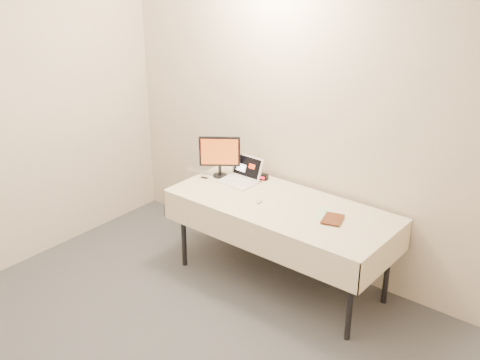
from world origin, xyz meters
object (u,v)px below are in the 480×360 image
Objects in this scene: table at (281,211)px; laptop at (242,176)px; monitor at (220,153)px; book at (324,207)px.

laptop is (-0.54, 0.16, 0.11)m from table.
table is 6.10× the size of laptop.
monitor is at bearing -169.95° from laptop.
book is at bearing -43.47° from monitor.
book is at bearing -9.87° from laptop.
table is 0.81m from monitor.
monitor reaches higher than book.
monitor is 1.16m from book.
table is at bearing -45.98° from monitor.
book is (1.15, -0.13, -0.12)m from monitor.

